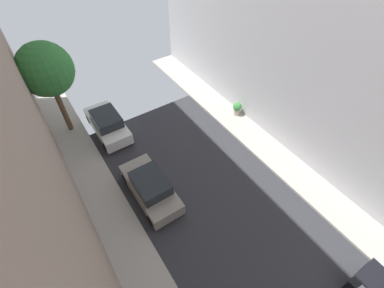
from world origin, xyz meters
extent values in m
cube|color=gray|center=(-2.70, 9.51, 0.55)|extent=(1.76, 4.20, 0.76)
cube|color=#1E2328|center=(-2.70, 9.36, 1.25)|extent=(1.56, 2.10, 0.64)
cylinder|color=black|center=(-3.48, 11.06, 0.32)|extent=(0.22, 0.64, 0.64)
cylinder|color=black|center=(-1.92, 11.06, 0.32)|extent=(0.22, 0.64, 0.64)
cylinder|color=black|center=(-3.48, 7.96, 0.32)|extent=(0.22, 0.64, 0.64)
cylinder|color=black|center=(-1.92, 7.96, 0.32)|extent=(0.22, 0.64, 0.64)
cube|color=white|center=(-2.70, 15.59, 0.55)|extent=(1.76, 4.20, 0.76)
cube|color=#1E2328|center=(-2.70, 15.44, 1.25)|extent=(1.56, 2.10, 0.64)
cylinder|color=black|center=(-3.48, 17.14, 0.32)|extent=(0.22, 0.64, 0.64)
cylinder|color=black|center=(-1.92, 17.14, 0.32)|extent=(0.22, 0.64, 0.64)
cylinder|color=black|center=(-3.48, 14.04, 0.32)|extent=(0.22, 0.64, 0.64)
cylinder|color=black|center=(-1.92, 14.04, 0.32)|extent=(0.22, 0.64, 0.64)
cylinder|color=black|center=(3.48, 0.18, 0.32)|extent=(0.22, 0.64, 0.64)
cylinder|color=brown|center=(-4.79, 17.17, 1.82)|extent=(0.33, 0.33, 3.35)
sphere|color=#2D7233|center=(-4.79, 17.17, 4.66)|extent=(3.11, 3.11, 3.11)
cylinder|color=#B2A899|center=(5.52, 12.06, 0.37)|extent=(0.43, 0.43, 0.44)
sphere|color=#38843D|center=(5.52, 12.06, 0.84)|extent=(0.62, 0.62, 0.62)
camera|label=1|loc=(-5.51, 1.29, 12.87)|focal=25.59mm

